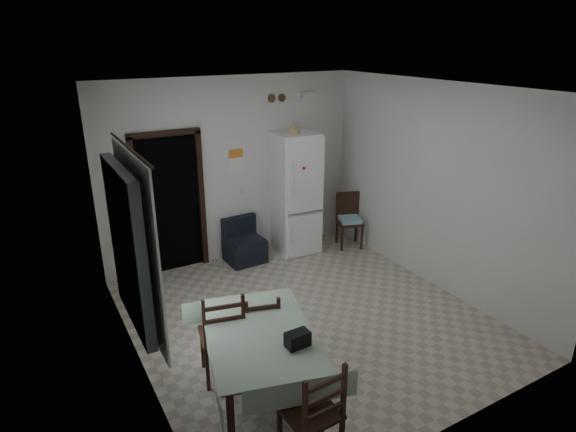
# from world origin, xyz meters

# --- Properties ---
(ground) EXTENTS (4.50, 4.50, 0.00)m
(ground) POSITION_xyz_m (0.00, 0.00, 0.00)
(ground) COLOR #BDB29A
(ground) RESTS_ON ground
(ceiling) EXTENTS (4.20, 4.50, 0.02)m
(ceiling) POSITION_xyz_m (0.00, 0.00, 2.90)
(ceiling) COLOR white
(ceiling) RESTS_ON ground
(wall_back) EXTENTS (4.20, 0.02, 2.90)m
(wall_back) POSITION_xyz_m (0.00, 2.25, 1.45)
(wall_back) COLOR silver
(wall_back) RESTS_ON ground
(wall_front) EXTENTS (4.20, 0.02, 2.90)m
(wall_front) POSITION_xyz_m (0.00, -2.25, 1.45)
(wall_front) COLOR silver
(wall_front) RESTS_ON ground
(wall_left) EXTENTS (0.02, 4.50, 2.90)m
(wall_left) POSITION_xyz_m (-2.10, 0.00, 1.45)
(wall_left) COLOR silver
(wall_left) RESTS_ON ground
(wall_right) EXTENTS (0.02, 4.50, 2.90)m
(wall_right) POSITION_xyz_m (2.10, 0.00, 1.45)
(wall_right) COLOR silver
(wall_right) RESTS_ON ground
(doorway) EXTENTS (1.06, 0.52, 2.22)m
(doorway) POSITION_xyz_m (-1.05, 2.45, 1.06)
(doorway) COLOR black
(doorway) RESTS_ON ground
(window_recess) EXTENTS (0.10, 1.20, 1.60)m
(window_recess) POSITION_xyz_m (-2.15, -0.20, 1.55)
(window_recess) COLOR silver
(window_recess) RESTS_ON ground
(curtain) EXTENTS (0.02, 1.45, 1.85)m
(curtain) POSITION_xyz_m (-2.04, -0.20, 1.55)
(curtain) COLOR silver
(curtain) RESTS_ON ground
(curtain_rod) EXTENTS (0.02, 1.60, 0.02)m
(curtain_rod) POSITION_xyz_m (-2.03, -0.20, 2.50)
(curtain_rod) COLOR black
(curtain_rod) RESTS_ON ground
(calendar) EXTENTS (0.28, 0.02, 0.40)m
(calendar) POSITION_xyz_m (0.05, 2.24, 1.62)
(calendar) COLOR white
(calendar) RESTS_ON ground
(calendar_image) EXTENTS (0.24, 0.01, 0.14)m
(calendar_image) POSITION_xyz_m (0.05, 2.23, 1.72)
(calendar_image) COLOR orange
(calendar_image) RESTS_ON ground
(light_switch) EXTENTS (0.08, 0.02, 0.12)m
(light_switch) POSITION_xyz_m (0.15, 2.24, 1.10)
(light_switch) COLOR beige
(light_switch) RESTS_ON ground
(vent_left) EXTENTS (0.12, 0.03, 0.12)m
(vent_left) POSITION_xyz_m (0.70, 2.23, 2.52)
(vent_left) COLOR brown
(vent_left) RESTS_ON ground
(vent_right) EXTENTS (0.12, 0.03, 0.12)m
(vent_right) POSITION_xyz_m (0.88, 2.23, 2.52)
(vent_right) COLOR brown
(vent_right) RESTS_ON ground
(emergency_light) EXTENTS (0.25, 0.07, 0.09)m
(emergency_light) POSITION_xyz_m (1.35, 2.21, 2.55)
(emergency_light) COLOR white
(emergency_light) RESTS_ON ground
(fridge) EXTENTS (0.71, 0.71, 2.01)m
(fridge) POSITION_xyz_m (0.95, 1.93, 1.01)
(fridge) COLOR white
(fridge) RESTS_ON ground
(tan_cone) EXTENTS (0.24, 0.24, 0.18)m
(tan_cone) POSITION_xyz_m (0.91, 1.92, 2.10)
(tan_cone) COLOR tan
(tan_cone) RESTS_ON fridge
(navy_seat) EXTENTS (0.60, 0.59, 0.71)m
(navy_seat) POSITION_xyz_m (0.02, 1.93, 0.35)
(navy_seat) COLOR black
(navy_seat) RESTS_ON ground
(corner_chair) EXTENTS (0.52, 0.52, 0.93)m
(corner_chair) POSITION_xyz_m (1.84, 1.58, 0.47)
(corner_chair) COLOR black
(corner_chair) RESTS_ON ground
(dining_table) EXTENTS (1.35, 1.72, 0.79)m
(dining_table) POSITION_xyz_m (-1.20, -1.05, 0.40)
(dining_table) COLOR #9EB399
(dining_table) RESTS_ON ground
(black_bag) EXTENTS (0.22, 0.14, 0.14)m
(black_bag) POSITION_xyz_m (-0.99, -1.41, 0.86)
(black_bag) COLOR black
(black_bag) RESTS_ON dining_table
(dining_chair_far_left) EXTENTS (0.54, 0.54, 1.06)m
(dining_chair_far_left) POSITION_xyz_m (-1.37, -0.51, 0.53)
(dining_chair_far_left) COLOR black
(dining_chair_far_left) RESTS_ON ground
(dining_chair_far_right) EXTENTS (0.49, 0.49, 0.91)m
(dining_chair_far_right) POSITION_xyz_m (-0.95, -0.55, 0.46)
(dining_chair_far_right) COLOR black
(dining_chair_far_right) RESTS_ON ground
(dining_chair_near_head) EXTENTS (0.46, 0.46, 1.03)m
(dining_chair_near_head) POSITION_xyz_m (-1.16, -1.90, 0.51)
(dining_chair_near_head) COLOR black
(dining_chair_near_head) RESTS_ON ground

